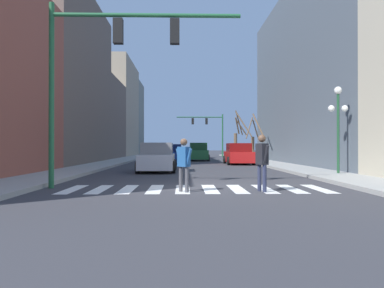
{
  "coord_description": "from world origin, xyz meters",
  "views": [
    {
      "loc": [
        -0.43,
        -12.79,
        1.4
      ],
      "look_at": [
        0.47,
        25.57,
        1.65
      ],
      "focal_mm": 35.0,
      "sensor_mm": 36.0,
      "label": 1
    }
  ],
  "objects_px": {
    "car_parked_right_near": "(239,154)",
    "pedestrian_on_right_sidewalk": "(184,160)",
    "street_tree_right_far": "(238,137)",
    "car_parked_left_far": "(198,152)",
    "pedestrian_waiting_at_curb": "(262,158)",
    "street_tree_left_far": "(254,141)",
    "car_parked_left_mid": "(198,151)",
    "traffic_signal_far": "(209,126)",
    "car_parked_right_mid": "(157,158)",
    "car_driving_toward_lane": "(171,154)",
    "traffic_signal_near": "(106,54)",
    "street_lamp_right_corner": "(338,112)"
  },
  "relations": [
    {
      "from": "street_lamp_right_corner",
      "to": "street_tree_left_far",
      "type": "distance_m",
      "value": 16.28
    },
    {
      "from": "car_parked_left_far",
      "to": "pedestrian_waiting_at_curb",
      "type": "bearing_deg",
      "value": -177.82
    },
    {
      "from": "pedestrian_waiting_at_curb",
      "to": "street_tree_right_far",
      "type": "relative_size",
      "value": 0.31
    },
    {
      "from": "car_parked_right_near",
      "to": "pedestrian_on_right_sidewalk",
      "type": "height_order",
      "value": "car_parked_right_near"
    },
    {
      "from": "pedestrian_on_right_sidewalk",
      "to": "street_tree_right_far",
      "type": "distance_m",
      "value": 35.43
    },
    {
      "from": "traffic_signal_far",
      "to": "car_driving_toward_lane",
      "type": "xyz_separation_m",
      "value": [
        -4.49,
        -19.42,
        -3.42
      ]
    },
    {
      "from": "traffic_signal_near",
      "to": "car_driving_toward_lane",
      "type": "height_order",
      "value": "traffic_signal_near"
    },
    {
      "from": "traffic_signal_near",
      "to": "pedestrian_on_right_sidewalk",
      "type": "bearing_deg",
      "value": -23.55
    },
    {
      "from": "street_tree_left_far",
      "to": "pedestrian_waiting_at_curb",
      "type": "bearing_deg",
      "value": -100.06
    },
    {
      "from": "street_lamp_right_corner",
      "to": "pedestrian_waiting_at_curb",
      "type": "xyz_separation_m",
      "value": [
        -4.82,
        -5.8,
        -1.99
      ]
    },
    {
      "from": "traffic_signal_far",
      "to": "street_tree_left_far",
      "type": "relative_size",
      "value": 1.47
    },
    {
      "from": "traffic_signal_near",
      "to": "pedestrian_waiting_at_curb",
      "type": "bearing_deg",
      "value": -12.54
    },
    {
      "from": "traffic_signal_near",
      "to": "car_parked_left_far",
      "type": "distance_m",
      "value": 24.84
    },
    {
      "from": "street_tree_right_far",
      "to": "street_tree_left_far",
      "type": "xyz_separation_m",
      "value": [
        -0.4,
        -12.71,
        -0.69
      ]
    },
    {
      "from": "car_driving_toward_lane",
      "to": "street_tree_left_far",
      "type": "distance_m",
      "value": 7.97
    },
    {
      "from": "car_parked_left_far",
      "to": "street_tree_left_far",
      "type": "height_order",
      "value": "street_tree_left_far"
    },
    {
      "from": "street_lamp_right_corner",
      "to": "car_driving_toward_lane",
      "type": "bearing_deg",
      "value": 121.66
    },
    {
      "from": "car_parked_right_near",
      "to": "street_tree_right_far",
      "type": "height_order",
      "value": "street_tree_right_far"
    },
    {
      "from": "pedestrian_on_right_sidewalk",
      "to": "street_tree_left_far",
      "type": "xyz_separation_m",
      "value": [
        6.33,
        22.03,
        0.93
      ]
    },
    {
      "from": "traffic_signal_far",
      "to": "car_parked_right_mid",
      "type": "height_order",
      "value": "traffic_signal_far"
    },
    {
      "from": "traffic_signal_far",
      "to": "street_tree_right_far",
      "type": "xyz_separation_m",
      "value": [
        3.29,
        -3.95,
        -1.56
      ]
    },
    {
      "from": "car_parked_left_mid",
      "to": "pedestrian_waiting_at_curb",
      "type": "xyz_separation_m",
      "value": [
        0.6,
        -33.72,
        0.23
      ]
    },
    {
      "from": "traffic_signal_near",
      "to": "car_driving_toward_lane",
      "type": "distance_m",
      "value": 18.59
    },
    {
      "from": "traffic_signal_far",
      "to": "street_tree_left_far",
      "type": "bearing_deg",
      "value": -80.16
    },
    {
      "from": "car_parked_left_mid",
      "to": "car_parked_right_mid",
      "type": "xyz_separation_m",
      "value": [
        -3.29,
        -24.33,
        -0.06
      ]
    },
    {
      "from": "car_parked_left_mid",
      "to": "car_parked_left_far",
      "type": "bearing_deg",
      "value": 177.48
    },
    {
      "from": "car_parked_left_mid",
      "to": "pedestrian_waiting_at_curb",
      "type": "distance_m",
      "value": 33.73
    },
    {
      "from": "pedestrian_waiting_at_curb",
      "to": "street_tree_right_far",
      "type": "height_order",
      "value": "street_tree_right_far"
    },
    {
      "from": "traffic_signal_near",
      "to": "pedestrian_on_right_sidewalk",
      "type": "relative_size",
      "value": 3.92
    },
    {
      "from": "car_parked_right_mid",
      "to": "street_tree_left_far",
      "type": "relative_size",
      "value": 1.07
    },
    {
      "from": "car_parked_right_near",
      "to": "pedestrian_waiting_at_curb",
      "type": "xyz_separation_m",
      "value": [
        -1.92,
        -17.76,
        0.27
      ]
    },
    {
      "from": "car_parked_right_near",
      "to": "pedestrian_waiting_at_curb",
      "type": "relative_size",
      "value": 2.44
    },
    {
      "from": "pedestrian_on_right_sidewalk",
      "to": "pedestrian_waiting_at_curb",
      "type": "distance_m",
      "value": 2.43
    },
    {
      "from": "car_parked_left_far",
      "to": "traffic_signal_far",
      "type": "bearing_deg",
      "value": -8.47
    },
    {
      "from": "car_driving_toward_lane",
      "to": "car_parked_right_near",
      "type": "distance_m",
      "value": 5.6
    },
    {
      "from": "traffic_signal_far",
      "to": "car_parked_left_far",
      "type": "height_order",
      "value": "traffic_signal_far"
    },
    {
      "from": "car_parked_left_far",
      "to": "car_parked_right_near",
      "type": "relative_size",
      "value": 1.0
    },
    {
      "from": "car_parked_left_mid",
      "to": "pedestrian_waiting_at_curb",
      "type": "relative_size",
      "value": 2.61
    },
    {
      "from": "street_tree_right_far",
      "to": "street_tree_left_far",
      "type": "bearing_deg",
      "value": -91.79
    },
    {
      "from": "street_tree_right_far",
      "to": "car_parked_right_near",
      "type": "bearing_deg",
      "value": -98.01
    },
    {
      "from": "car_parked_left_far",
      "to": "pedestrian_waiting_at_curb",
      "type": "xyz_separation_m",
      "value": [
        0.97,
        -25.35,
        0.23
      ]
    },
    {
      "from": "car_parked_left_far",
      "to": "car_parked_right_mid",
      "type": "distance_m",
      "value": 16.22
    },
    {
      "from": "car_parked_right_near",
      "to": "street_tree_left_far",
      "type": "height_order",
      "value": "street_tree_left_far"
    },
    {
      "from": "car_parked_right_mid",
      "to": "pedestrian_on_right_sidewalk",
      "type": "relative_size",
      "value": 2.76
    },
    {
      "from": "car_parked_left_far",
      "to": "car_parked_right_near",
      "type": "distance_m",
      "value": 8.12
    },
    {
      "from": "car_parked_right_near",
      "to": "street_tree_right_far",
      "type": "relative_size",
      "value": 0.75
    },
    {
      "from": "pedestrian_waiting_at_curb",
      "to": "street_tree_left_far",
      "type": "xyz_separation_m",
      "value": [
        3.91,
        22.01,
        0.86
      ]
    },
    {
      "from": "car_driving_toward_lane",
      "to": "traffic_signal_near",
      "type": "bearing_deg",
      "value": -4.92
    },
    {
      "from": "car_parked_left_mid",
      "to": "pedestrian_on_right_sidewalk",
      "type": "height_order",
      "value": "car_parked_left_mid"
    },
    {
      "from": "car_driving_toward_lane",
      "to": "street_tree_right_far",
      "type": "distance_m",
      "value": 17.42
    }
  ]
}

